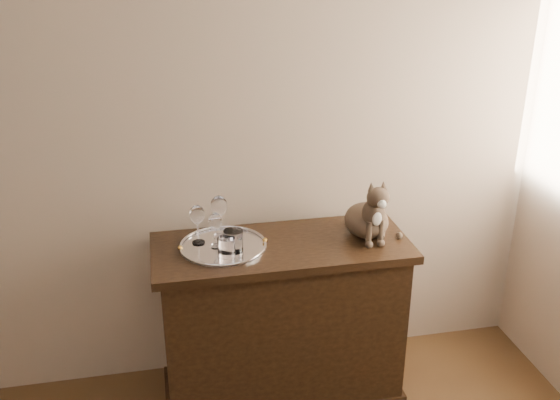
% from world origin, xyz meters
% --- Properties ---
extents(wall_back, '(4.00, 0.10, 2.70)m').
position_xyz_m(wall_back, '(0.00, 2.25, 1.35)').
color(wall_back, '#BEA38E').
rests_on(wall_back, ground).
extents(sideboard, '(1.20, 0.50, 0.85)m').
position_xyz_m(sideboard, '(0.60, 1.94, 0.42)').
color(sideboard, black).
rests_on(sideboard, ground).
extents(tray, '(0.40, 0.40, 0.01)m').
position_xyz_m(tray, '(0.33, 1.96, 0.85)').
color(tray, silver).
rests_on(tray, sideboard).
extents(wine_glass_a, '(0.07, 0.07, 0.19)m').
position_xyz_m(wine_glass_a, '(0.22, 2.01, 0.95)').
color(wine_glass_a, white).
rests_on(wine_glass_a, tray).
extents(wine_glass_b, '(0.08, 0.08, 0.21)m').
position_xyz_m(wine_glass_b, '(0.33, 2.06, 0.96)').
color(wine_glass_b, white).
rests_on(wine_glass_b, tray).
extents(wine_glass_d, '(0.06, 0.06, 0.17)m').
position_xyz_m(wine_glass_d, '(0.30, 1.96, 0.94)').
color(wine_glass_d, white).
rests_on(wine_glass_d, tray).
extents(tumbler_a, '(0.09, 0.09, 0.10)m').
position_xyz_m(tumbler_a, '(0.37, 1.90, 0.91)').
color(tumbler_a, silver).
rests_on(tumbler_a, tray).
extents(tumbler_b, '(0.08, 0.08, 0.09)m').
position_xyz_m(tumbler_b, '(0.33, 1.86, 0.90)').
color(tumbler_b, white).
rests_on(tumbler_b, tray).
extents(cat, '(0.32, 0.30, 0.31)m').
position_xyz_m(cat, '(1.01, 1.95, 1.01)').
color(cat, brown).
rests_on(cat, sideboard).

